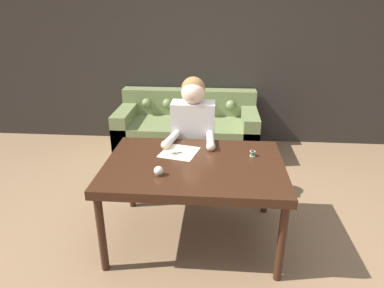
{
  "coord_description": "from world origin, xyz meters",
  "views": [
    {
      "loc": [
        0.04,
        -2.45,
        1.92
      ],
      "look_at": [
        -0.16,
        0.15,
        0.82
      ],
      "focal_mm": 32.0,
      "sensor_mm": 36.0,
      "label": 1
    }
  ],
  "objects_px": {
    "couch": "(187,130)",
    "thread_spool": "(252,154)",
    "scissors": "(179,153)",
    "person": "(193,139)",
    "dining_table": "(194,170)",
    "pin_cushion": "(159,171)"
  },
  "relations": [
    {
      "from": "dining_table",
      "to": "person",
      "type": "distance_m",
      "value": 0.66
    },
    {
      "from": "thread_spool",
      "to": "dining_table",
      "type": "bearing_deg",
      "value": -160.36
    },
    {
      "from": "couch",
      "to": "pin_cushion",
      "type": "xyz_separation_m",
      "value": [
        -0.02,
        -2.1,
        0.46
      ]
    },
    {
      "from": "dining_table",
      "to": "couch",
      "type": "xyz_separation_m",
      "value": [
        -0.23,
        1.88,
        -0.36
      ]
    },
    {
      "from": "couch",
      "to": "pin_cushion",
      "type": "bearing_deg",
      "value": -90.53
    },
    {
      "from": "couch",
      "to": "scissors",
      "type": "bearing_deg",
      "value": -86.99
    },
    {
      "from": "dining_table",
      "to": "scissors",
      "type": "bearing_deg",
      "value": 128.08
    },
    {
      "from": "person",
      "to": "pin_cushion",
      "type": "distance_m",
      "value": 0.91
    },
    {
      "from": "couch",
      "to": "person",
      "type": "distance_m",
      "value": 1.28
    },
    {
      "from": "dining_table",
      "to": "person",
      "type": "relative_size",
      "value": 1.13
    },
    {
      "from": "person",
      "to": "thread_spool",
      "type": "relative_size",
      "value": 28.18
    },
    {
      "from": "scissors",
      "to": "pin_cushion",
      "type": "height_order",
      "value": "pin_cushion"
    },
    {
      "from": "dining_table",
      "to": "couch",
      "type": "bearing_deg",
      "value": 96.97
    },
    {
      "from": "couch",
      "to": "person",
      "type": "height_order",
      "value": "person"
    },
    {
      "from": "dining_table",
      "to": "person",
      "type": "bearing_deg",
      "value": 95.24
    },
    {
      "from": "thread_spool",
      "to": "scissors",
      "type": "bearing_deg",
      "value": 179.07
    },
    {
      "from": "person",
      "to": "thread_spool",
      "type": "xyz_separation_m",
      "value": [
        0.53,
        -0.49,
        0.08
      ]
    },
    {
      "from": "scissors",
      "to": "dining_table",
      "type": "bearing_deg",
      "value": -51.92
    },
    {
      "from": "person",
      "to": "pin_cushion",
      "type": "relative_size",
      "value": 17.73
    },
    {
      "from": "couch",
      "to": "thread_spool",
      "type": "height_order",
      "value": "couch"
    },
    {
      "from": "person",
      "to": "couch",
      "type": "bearing_deg",
      "value": 97.9
    },
    {
      "from": "person",
      "to": "scissors",
      "type": "relative_size",
      "value": 5.72
    }
  ]
}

